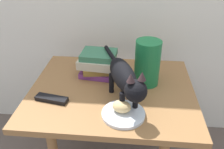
% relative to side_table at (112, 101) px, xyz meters
% --- Properties ---
extents(side_table, '(0.80, 0.66, 0.59)m').
position_rel_side_table_xyz_m(side_table, '(0.00, 0.00, 0.00)').
color(side_table, olive).
rests_on(side_table, ground).
extents(plate, '(0.18, 0.18, 0.01)m').
position_rel_side_table_xyz_m(plate, '(0.07, -0.20, 0.09)').
color(plate, silver).
rests_on(plate, side_table).
extents(bread_roll, '(0.09, 0.08, 0.05)m').
position_rel_side_table_xyz_m(bread_roll, '(0.06, -0.19, 0.12)').
color(bread_roll, '#E0BC7A').
rests_on(bread_roll, plate).
extents(cat, '(0.21, 0.45, 0.23)m').
position_rel_side_table_xyz_m(cat, '(0.07, -0.12, 0.21)').
color(cat, black).
rests_on(cat, side_table).
extents(book_stack, '(0.21, 0.18, 0.13)m').
position_rel_side_table_xyz_m(book_stack, '(-0.08, 0.13, 0.15)').
color(book_stack, '#72337A').
rests_on(book_stack, side_table).
extents(green_vase, '(0.12, 0.12, 0.23)m').
position_rel_side_table_xyz_m(green_vase, '(0.17, 0.07, 0.19)').
color(green_vase, '#196B38').
rests_on(green_vase, side_table).
extents(tv_remote, '(0.16, 0.07, 0.02)m').
position_rel_side_table_xyz_m(tv_remote, '(-0.27, -0.13, 0.09)').
color(tv_remote, black).
rests_on(tv_remote, side_table).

